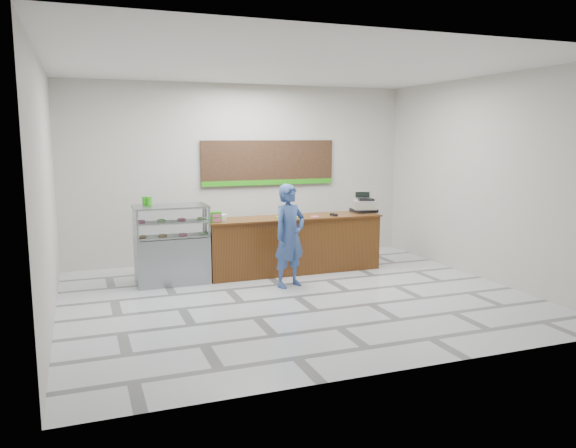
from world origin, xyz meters
name	(u,v)px	position (x,y,z in m)	size (l,w,h in m)	color
floor	(296,297)	(0.00, 0.00, 0.00)	(7.00, 7.00, 0.00)	#BCBCC1
back_wall	(242,173)	(0.00, 3.00, 1.75)	(7.00, 7.00, 0.00)	beige
ceiling	(297,66)	(0.00, 0.00, 3.50)	(7.00, 7.00, 0.00)	silver
sales_counter	(294,244)	(0.55, 1.55, 0.52)	(3.26, 0.76, 1.03)	#5E3216
display_case	(172,244)	(-1.67, 1.55, 0.67)	(1.22, 0.72, 1.33)	gray
menu_board	(269,163)	(0.55, 2.96, 1.93)	(2.80, 0.06, 0.90)	black
cash_register	(364,204)	(2.05, 1.68, 1.18)	(0.53, 0.54, 0.40)	black
card_terminal	(334,215)	(1.28, 1.39, 1.05)	(0.08, 0.16, 0.04)	black
serving_tray	(288,217)	(0.40, 1.47, 1.04)	(0.40, 0.29, 0.02)	#5ABD10
napkin_box	(223,218)	(-0.78, 1.51, 1.08)	(0.13, 0.13, 0.11)	white
straw_cup	(218,217)	(-0.85, 1.54, 1.09)	(0.08, 0.08, 0.12)	silver
promo_box	(215,217)	(-0.95, 1.40, 1.12)	(0.20, 0.13, 0.18)	#299F13
donut_decal	(315,216)	(0.92, 1.44, 1.03)	(0.15, 0.15, 0.00)	#E85399
green_cup_left	(145,201)	(-2.05, 1.83, 1.40)	(0.09, 0.09, 0.14)	#299F13
green_cup_right	(149,201)	(-1.99, 1.75, 1.40)	(0.09, 0.09, 0.14)	#299F13
customer	(290,236)	(0.12, 0.63, 0.85)	(0.62, 0.41, 1.71)	#344F8B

